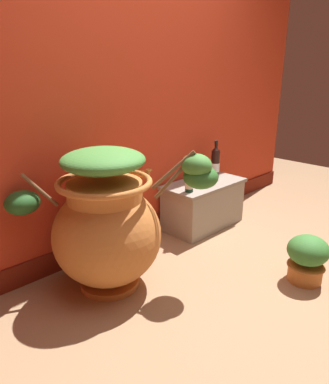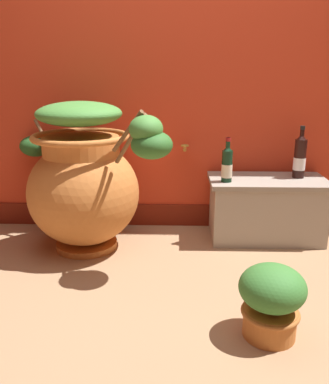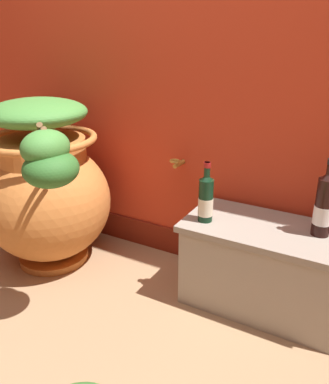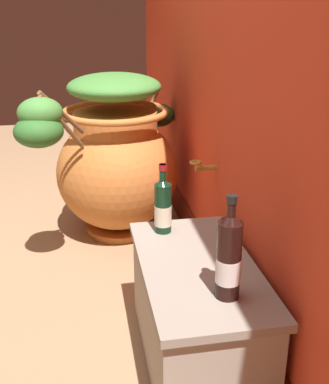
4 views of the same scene
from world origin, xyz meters
TOP-DOWN VIEW (x-y plane):
  - ground_plane at (0.00, 0.00)m, footprint 7.00×7.00m
  - back_wall at (0.00, 1.20)m, footprint 4.40×0.33m
  - terracotta_urn at (-0.61, 0.69)m, footprint 1.06×0.90m
  - stone_ledge at (0.57, 0.88)m, footprint 0.77×0.40m
  - wine_bottle_left at (0.77, 0.92)m, footprint 0.08×0.08m
  - wine_bottle_middle at (0.28, 0.80)m, footprint 0.07×0.07m
  - potted_shrub at (0.36, -0.20)m, footprint 0.28×0.27m

SIDE VIEW (x-z plane):
  - ground_plane at x=0.00m, z-range 0.00..0.00m
  - potted_shrub at x=0.36m, z-range 0.01..0.34m
  - stone_ledge at x=0.57m, z-range 0.01..0.43m
  - terracotta_urn at x=-0.61m, z-range -0.01..0.92m
  - wine_bottle_middle at x=0.28m, z-range 0.39..0.68m
  - wine_bottle_left at x=0.77m, z-range 0.39..0.73m
  - back_wall at x=0.00m, z-range -0.01..2.59m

